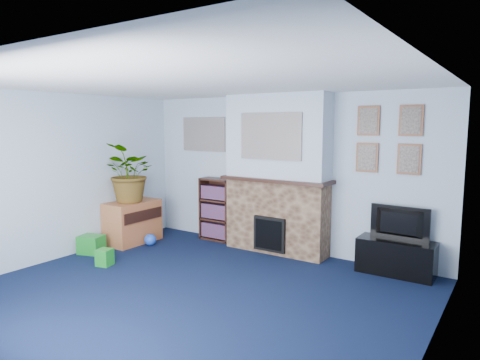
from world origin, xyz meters
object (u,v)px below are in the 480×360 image
Objects in this scene: television at (398,223)px; sideboard at (133,222)px; tv_stand at (396,257)px; bookshelf at (217,211)px.

television reaches higher than sideboard.
sideboard is at bearing -168.13° from tv_stand.
television is at bearing 90.00° from tv_stand.
television reaches higher than tv_stand.
television is 0.72× the size of bookshelf.
bookshelf is at bearing 178.52° from tv_stand.
sideboard is (-4.03, -0.87, -0.32)m from television.
sideboard is at bearing 14.49° from television.
tv_stand is 4.12m from sideboard.
television is 0.85× the size of sideboard.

